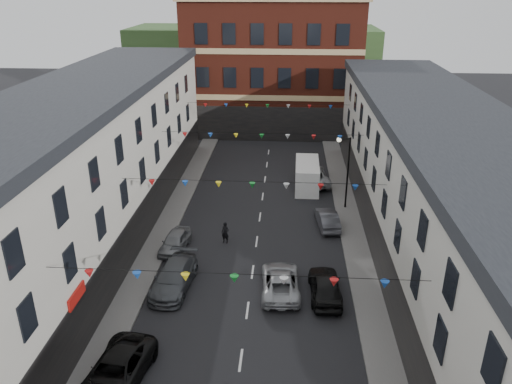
% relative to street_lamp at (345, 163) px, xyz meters
% --- Properties ---
extents(ground, '(160.00, 160.00, 0.00)m').
position_rel_street_lamp_xyz_m(ground, '(-6.55, -14.00, -3.90)').
color(ground, black).
rests_on(ground, ground).
extents(pavement_left, '(1.80, 64.00, 0.15)m').
position_rel_street_lamp_xyz_m(pavement_left, '(-13.45, -12.00, -3.83)').
color(pavement_left, '#605E5B').
rests_on(pavement_left, ground).
extents(pavement_right, '(1.80, 64.00, 0.15)m').
position_rel_street_lamp_xyz_m(pavement_right, '(0.35, -12.00, -3.83)').
color(pavement_right, '#605E5B').
rests_on(pavement_right, ground).
extents(terrace_left, '(8.40, 56.00, 10.70)m').
position_rel_street_lamp_xyz_m(terrace_left, '(-18.33, -13.00, 1.44)').
color(terrace_left, beige).
rests_on(terrace_left, ground).
extents(terrace_right, '(8.40, 56.00, 9.70)m').
position_rel_street_lamp_xyz_m(terrace_right, '(5.23, -13.00, 0.95)').
color(terrace_right, '#BBB9AF').
rests_on(terrace_right, ground).
extents(civic_building, '(20.60, 13.30, 18.50)m').
position_rel_street_lamp_xyz_m(civic_building, '(-6.55, 23.95, 4.23)').
color(civic_building, maroon).
rests_on(civic_building, ground).
extents(clock_tower, '(5.60, 5.60, 30.00)m').
position_rel_street_lamp_xyz_m(clock_tower, '(-14.05, 21.00, 11.03)').
color(clock_tower, maroon).
rests_on(clock_tower, ground).
extents(distant_hill, '(40.00, 14.00, 10.00)m').
position_rel_street_lamp_xyz_m(distant_hill, '(-10.55, 48.00, 1.10)').
color(distant_hill, '#314E24').
rests_on(distant_hill, ground).
extents(street_lamp, '(1.10, 0.36, 6.00)m').
position_rel_street_lamp_xyz_m(street_lamp, '(0.00, 0.00, 0.00)').
color(street_lamp, black).
rests_on(street_lamp, ground).
extents(car_left_c, '(2.99, 5.34, 1.41)m').
position_rel_street_lamp_xyz_m(car_left_c, '(-12.05, -19.93, -3.20)').
color(car_left_c, black).
rests_on(car_left_c, ground).
extents(car_left_d, '(2.45, 5.19, 1.46)m').
position_rel_street_lamp_xyz_m(car_left_d, '(-11.11, -12.04, -3.17)').
color(car_left_d, '#484C51').
rests_on(car_left_d, ground).
extents(car_left_e, '(1.93, 3.89, 1.27)m').
position_rel_street_lamp_xyz_m(car_left_e, '(-12.05, -7.49, -3.27)').
color(car_left_e, gray).
rests_on(car_left_e, ground).
extents(car_right_d, '(1.93, 4.47, 1.50)m').
position_rel_street_lamp_xyz_m(car_right_d, '(-2.14, -12.41, -3.15)').
color(car_right_d, black).
rests_on(car_right_d, ground).
extents(car_right_e, '(1.83, 4.03, 1.28)m').
position_rel_street_lamp_xyz_m(car_right_e, '(-1.43, -3.32, -3.26)').
color(car_right_e, '#484950').
rests_on(car_right_e, ground).
extents(car_right_f, '(3.16, 5.59, 1.48)m').
position_rel_street_lamp_xyz_m(car_right_f, '(-2.15, 5.49, -3.17)').
color(car_right_f, '#BABCBF').
rests_on(car_right_f, ground).
extents(moving_car, '(2.44, 4.91, 1.34)m').
position_rel_street_lamp_xyz_m(moving_car, '(-4.75, -11.97, -3.24)').
color(moving_car, '#A2A4A9').
rests_on(moving_car, ground).
extents(white_van, '(2.10, 5.29, 2.32)m').
position_rel_street_lamp_xyz_m(white_van, '(-2.75, 4.31, -2.74)').
color(white_van, white).
rests_on(white_van, ground).
extents(pedestrian, '(0.67, 0.56, 1.58)m').
position_rel_street_lamp_xyz_m(pedestrian, '(-8.74, -6.29, -3.12)').
color(pedestrian, black).
rests_on(pedestrian, ground).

